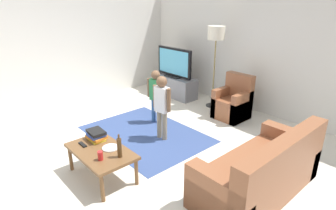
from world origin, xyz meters
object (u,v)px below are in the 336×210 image
object	(u,v)px
tv	(174,63)
couch	(264,174)
floor_lamp	(216,37)
tv_remote	(83,145)
child_center	(162,102)
tv_stand	(175,86)
soda_can	(100,156)
coffee_table	(101,153)
armchair	(233,104)
bottle	(119,148)
plate	(110,148)
child_near_tv	(156,92)
book_stack	(96,135)

from	to	relation	value
tv	couch	distance (m)	3.96
tv	floor_lamp	bearing A→B (deg)	8.91
tv	tv_remote	xyz separation A→B (m)	(1.58, -3.19, -0.42)
tv	child_center	size ratio (longest dim) A/B	0.97
tv_stand	soda_can	bearing A→B (deg)	-57.02
tv_stand	coffee_table	xyz separation A→B (m)	(1.86, -3.09, 0.13)
tv	armchair	world-z (taller)	tv
tv_stand	child_center	bearing A→B (deg)	-48.39
couch	child_center	world-z (taller)	child_center
coffee_table	tv_remote	world-z (taller)	tv_remote
armchair	coffee_table	xyz separation A→B (m)	(0.05, -3.05, 0.07)
coffee_table	tv	bearing A→B (deg)	121.26
tv_stand	soda_can	size ratio (longest dim) A/B	10.00
tv_stand	bottle	world-z (taller)	bottle
tv	soda_can	size ratio (longest dim) A/B	9.17
couch	tv_remote	distance (m)	2.41
armchair	coffee_table	world-z (taller)	armchair
couch	armchair	size ratio (longest dim) A/B	2.00
tv_stand	child_center	distance (m)	2.37
tv_stand	tv	distance (m)	0.60
tv	soda_can	world-z (taller)	tv
tv_stand	couch	world-z (taller)	couch
armchair	plate	world-z (taller)	armchair
tv	coffee_table	distance (m)	3.62
tv	child_near_tv	size ratio (longest dim) A/B	1.05
tv	child_near_tv	world-z (taller)	tv
child_near_tv	soda_can	xyz separation A→B (m)	(1.15, -1.84, -0.15)
tv_stand	armchair	size ratio (longest dim) A/B	1.33
tv_stand	bottle	size ratio (longest dim) A/B	3.77
child_near_tv	child_center	size ratio (longest dim) A/B	0.93
coffee_table	plate	world-z (taller)	plate
child_near_tv	book_stack	size ratio (longest dim) A/B	3.54
tv_stand	coffee_table	size ratio (longest dim) A/B	1.20
couch	armchair	xyz separation A→B (m)	(-1.71, 1.73, 0.01)
tv_stand	bottle	bearing A→B (deg)	-53.86
floor_lamp	child_near_tv	world-z (taller)	floor_lamp
tv_stand	child_center	size ratio (longest dim) A/B	1.06
child_center	soda_can	world-z (taller)	child_center
book_stack	bottle	xyz separation A→B (m)	(0.61, 0.00, 0.06)
coffee_table	book_stack	bearing A→B (deg)	161.35
floor_lamp	coffee_table	xyz separation A→B (m)	(0.76, -3.24, -1.17)
floor_lamp	tv_stand	bearing A→B (deg)	-172.15
tv_stand	book_stack	bearing A→B (deg)	-62.30
book_stack	tv_remote	xyz separation A→B (m)	(0.01, -0.22, -0.06)
couch	soda_can	world-z (taller)	couch
couch	child_near_tv	bearing A→B (deg)	171.03
armchair	child_near_tv	distance (m)	1.62
couch	coffee_table	world-z (taller)	couch
bottle	floor_lamp	bearing A→B (deg)	108.97
book_stack	bottle	distance (m)	0.62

